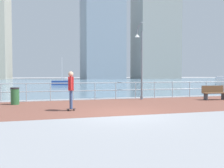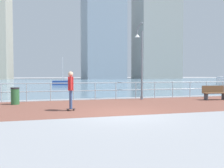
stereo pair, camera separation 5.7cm
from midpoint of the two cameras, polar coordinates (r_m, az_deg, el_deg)
ground at (r=49.42m, az=-11.71°, el=0.32°), size 220.00×220.00×0.00m
brick_paving at (r=12.31m, az=-1.19°, el=-5.28°), size 28.00×6.21×0.01m
harbor_water at (r=60.04m, az=-12.31°, el=0.65°), size 180.00×88.00×0.00m
waterfront_railing at (r=15.26m, az=-4.00°, el=-0.92°), size 25.25×0.06×1.12m
lamppost at (r=15.71m, az=7.02°, el=6.53°), size 0.41×0.80×5.05m
skateboarder at (r=10.68m, az=-9.83°, el=-0.74°), size 0.41×0.56×1.77m
trash_bin at (r=13.82m, az=-22.32°, el=-2.68°), size 0.46×0.46×0.93m
park_bench at (r=16.51m, az=23.65°, el=-1.90°), size 1.62×0.53×0.92m
sailboat_gray at (r=38.64m, az=-11.64°, el=0.43°), size 3.33×1.78×4.47m
tower_beige at (r=106.27m, az=10.68°, el=13.29°), size 17.61×14.20×45.77m
tower_brick at (r=94.15m, az=-2.33°, el=14.43°), size 14.54×17.67×44.65m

